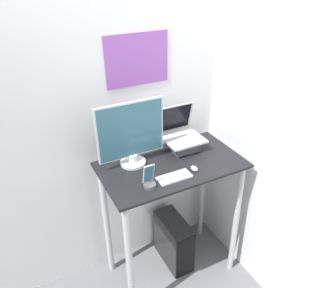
% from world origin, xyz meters
% --- Properties ---
extents(wall_back, '(6.00, 0.06, 2.60)m').
position_xyz_m(wall_back, '(-0.00, 0.70, 1.30)').
color(wall_back, silver).
rests_on(wall_back, ground_plane).
extents(wall_side_right, '(0.05, 6.00, 2.60)m').
position_xyz_m(wall_side_right, '(0.62, 0.00, 1.30)').
color(wall_side_right, silver).
rests_on(wall_side_right, ground_plane).
extents(desk, '(1.07, 0.62, 1.15)m').
position_xyz_m(desk, '(0.00, 0.31, 0.87)').
color(desk, black).
rests_on(desk, ground_plane).
extents(laptop, '(0.31, 0.32, 0.34)m').
position_xyz_m(laptop, '(0.19, 0.48, 1.23)').
color(laptop, '#4C4C51').
rests_on(laptop, desk).
extents(monitor, '(0.51, 0.19, 0.50)m').
position_xyz_m(monitor, '(-0.25, 0.45, 1.38)').
color(monitor, silver).
rests_on(monitor, desk).
extents(keyboard, '(0.25, 0.11, 0.02)m').
position_xyz_m(keyboard, '(-0.07, 0.14, 1.15)').
color(keyboard, silver).
rests_on(keyboard, desk).
extents(mouse, '(0.04, 0.07, 0.03)m').
position_xyz_m(mouse, '(0.10, 0.16, 1.16)').
color(mouse, white).
rests_on(mouse, desk).
extents(cell_phone, '(0.09, 0.09, 0.17)m').
position_xyz_m(cell_phone, '(-0.27, 0.13, 1.19)').
color(cell_phone, '#4C4C51').
rests_on(cell_phone, desk).
extents(computer_tower, '(0.20, 0.44, 0.47)m').
position_xyz_m(computer_tower, '(0.07, 0.39, 0.23)').
color(computer_tower, black).
rests_on(computer_tower, ground_plane).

